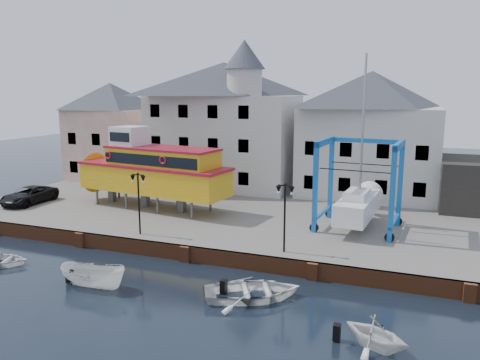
% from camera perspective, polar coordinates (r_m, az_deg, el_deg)
% --- Properties ---
extents(ground, '(140.00, 140.00, 0.00)m').
position_cam_1_polar(ground, '(29.78, -6.66, -9.85)').
color(ground, '#19242D').
rests_on(ground, ground).
extents(hardstanding, '(44.00, 22.00, 1.00)m').
position_cam_1_polar(hardstanding, '(39.26, 0.69, -3.90)').
color(hardstanding, '#5F5C5A').
rests_on(hardstanding, ground).
extents(quay_wall, '(44.00, 0.47, 1.00)m').
position_cam_1_polar(quay_wall, '(29.70, -6.59, -8.88)').
color(quay_wall, brown).
rests_on(quay_wall, ground).
extents(building_pink, '(8.00, 7.00, 10.30)m').
position_cam_1_polar(building_pink, '(52.90, -15.32, 5.76)').
color(building_pink, tan).
rests_on(building_pink, hardstanding).
extents(building_white_main, '(14.00, 8.30, 14.00)m').
position_cam_1_polar(building_white_main, '(46.72, -1.83, 6.98)').
color(building_white_main, silver).
rests_on(building_white_main, hardstanding).
extents(building_white_right, '(12.00, 8.00, 11.20)m').
position_cam_1_polar(building_white_right, '(44.04, 15.50, 5.39)').
color(building_white_right, silver).
rests_on(building_white_right, hardstanding).
extents(lamp_post_left, '(1.12, 0.32, 4.20)m').
position_cam_1_polar(lamp_post_left, '(31.57, -12.29, -0.94)').
color(lamp_post_left, black).
rests_on(lamp_post_left, hardstanding).
extents(lamp_post_right, '(1.12, 0.32, 4.20)m').
position_cam_1_polar(lamp_post_right, '(27.54, 5.50, -2.46)').
color(lamp_post_right, black).
rests_on(lamp_post_right, hardstanding).
extents(tour_boat, '(15.52, 5.76, 6.60)m').
position_cam_1_polar(tour_boat, '(39.10, -11.55, 1.24)').
color(tour_boat, '#59595E').
rests_on(tour_boat, hardstanding).
extents(travel_lift, '(5.90, 8.03, 11.92)m').
position_cam_1_polar(travel_lift, '(34.01, 14.43, -2.23)').
color(travel_lift, '#114C9E').
rests_on(travel_lift, hardstanding).
extents(van, '(2.44, 5.19, 1.43)m').
position_cam_1_polar(van, '(43.75, -24.32, -1.70)').
color(van, black).
rests_on(van, hardstanding).
extents(motorboat_a, '(4.01, 1.70, 1.52)m').
position_cam_1_polar(motorboat_a, '(27.14, -17.37, -12.41)').
color(motorboat_a, white).
rests_on(motorboat_a, ground).
extents(motorboat_b, '(6.06, 5.48, 1.03)m').
position_cam_1_polar(motorboat_b, '(24.78, 1.51, -14.19)').
color(motorboat_b, white).
rests_on(motorboat_b, ground).
extents(motorboat_c, '(3.61, 3.42, 1.50)m').
position_cam_1_polar(motorboat_c, '(21.34, 16.16, -19.05)').
color(motorboat_c, white).
rests_on(motorboat_c, ground).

